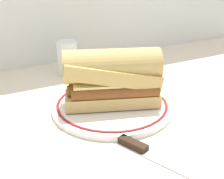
{
  "coord_description": "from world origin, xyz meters",
  "views": [
    {
      "loc": [
        -0.25,
        -0.52,
        0.3
      ],
      "look_at": [
        0.01,
        -0.02,
        0.04
      ],
      "focal_mm": 47.09,
      "sensor_mm": 36.0,
      "label": 1
    }
  ],
  "objects_px": {
    "butter_knife": "(149,152)",
    "drinking_glass": "(67,60)",
    "plate": "(112,105)",
    "sausage_sandwich": "(112,77)"
  },
  "relations": [
    {
      "from": "plate",
      "to": "butter_knife",
      "type": "height_order",
      "value": "plate"
    },
    {
      "from": "sausage_sandwich",
      "to": "drinking_glass",
      "type": "height_order",
      "value": "sausage_sandwich"
    },
    {
      "from": "plate",
      "to": "butter_knife",
      "type": "relative_size",
      "value": 1.82
    },
    {
      "from": "plate",
      "to": "sausage_sandwich",
      "type": "distance_m",
      "value": 0.07
    },
    {
      "from": "drinking_glass",
      "to": "butter_knife",
      "type": "height_order",
      "value": "drinking_glass"
    },
    {
      "from": "butter_knife",
      "to": "sausage_sandwich",
      "type": "bearing_deg",
      "value": 83.27
    },
    {
      "from": "butter_knife",
      "to": "plate",
      "type": "bearing_deg",
      "value": 83.27
    },
    {
      "from": "sausage_sandwich",
      "to": "butter_knife",
      "type": "distance_m",
      "value": 0.19
    },
    {
      "from": "plate",
      "to": "butter_knife",
      "type": "distance_m",
      "value": 0.17
    },
    {
      "from": "butter_knife",
      "to": "drinking_glass",
      "type": "bearing_deg",
      "value": 89.09
    }
  ]
}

